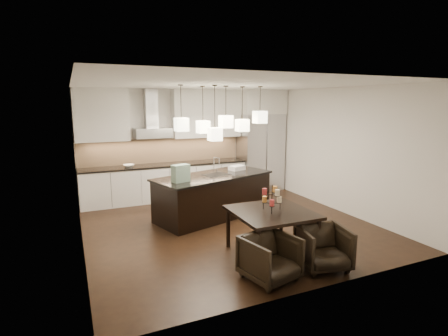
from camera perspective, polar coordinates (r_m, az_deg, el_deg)
name	(u,v)px	position (r m, az deg, el deg)	size (l,w,h in m)	color
floor	(228,225)	(7.23, 0.65, -9.35)	(5.50, 5.50, 0.02)	black
ceiling	(228,84)	(6.80, 0.70, 13.58)	(5.50, 5.50, 0.02)	white
wall_back	(185,143)	(9.43, -6.35, 4.11)	(5.50, 0.02, 2.80)	silver
wall_front	(319,188)	(4.56, 15.32, -3.16)	(5.50, 0.02, 2.80)	silver
wall_left	(77,168)	(6.26, -22.93, 0.05)	(0.02, 5.50, 2.80)	silver
wall_right	(338,150)	(8.40, 18.07, 2.86)	(0.02, 5.50, 2.80)	silver
refrigerator	(260,152)	(9.97, 5.95, 2.58)	(1.20, 0.72, 2.15)	#B7B7BA
fridge_panel	(261,102)	(9.88, 6.10, 10.65)	(1.26, 0.72, 0.65)	silver
lower_cabinets	(167,182)	(9.11, -9.34, -2.33)	(4.21, 0.62, 0.88)	silver
countertop	(166,165)	(9.02, -9.43, 0.52)	(4.21, 0.66, 0.04)	black
backsplash	(163,150)	(9.26, -9.97, 2.86)	(4.21, 0.02, 0.63)	tan
upper_cab_left	(101,115)	(8.78, -19.39, 8.17)	(1.25, 0.35, 1.25)	silver
upper_cab_right	(207,114)	(9.38, -2.84, 8.87)	(1.86, 0.35, 1.25)	silver
hood_canopy	(153,133)	(8.89, -11.55, 5.64)	(0.90, 0.52, 0.24)	#B7B7BA
hood_chimney	(151,108)	(8.97, -11.85, 9.51)	(0.30, 0.28, 0.96)	#B7B7BA
fruit_bowl	(129,166)	(8.78, -15.27, 0.36)	(0.26, 0.26, 0.06)	silver
island_body	(213,197)	(7.64, -1.75, -4.69)	(2.51, 1.01, 0.88)	black
island_top	(213,176)	(7.53, -1.77, -1.29)	(2.59, 1.09, 0.04)	black
faucet	(214,165)	(7.63, -1.67, 0.48)	(0.10, 0.24, 0.38)	silver
tote_bag	(181,173)	(6.89, -7.09, -0.86)	(0.34, 0.18, 0.34)	#1D5F40
food_container	(237,168)	(8.07, 2.12, 0.02)	(0.34, 0.24, 0.10)	silver
dining_table	(271,232)	(5.86, 7.69, -10.38)	(1.23, 1.23, 0.74)	black
candelabra	(272,198)	(5.67, 7.84, -4.87)	(0.35, 0.35, 0.43)	black
candle_a	(279,200)	(5.76, 9.01, -5.11)	(0.07, 0.07, 0.10)	beige
candle_b	(265,199)	(5.75, 6.64, -5.06)	(0.07, 0.07, 0.10)	orange
candle_c	(272,203)	(5.55, 7.84, -5.65)	(0.07, 0.07, 0.10)	#AF2C2C
candle_d	(275,189)	(5.77, 8.34, -3.43)	(0.07, 0.07, 0.10)	orange
candle_e	(265,191)	(5.60, 6.64, -3.83)	(0.07, 0.07, 0.10)	#AF2C2C
candle_f	(277,193)	(5.55, 8.72, -4.01)	(0.07, 0.07, 0.10)	beige
armchair_left	(270,258)	(5.08, 7.53, -14.35)	(0.68, 0.70, 0.64)	black
armchair_right	(323,247)	(5.57, 15.88, -12.37)	(0.69, 0.71, 0.64)	black
pendant_a	(181,125)	(6.92, -6.97, 7.05)	(0.24, 0.24, 0.26)	#FFFACE
pendant_b	(203,127)	(7.41, -3.44, 6.70)	(0.24, 0.24, 0.26)	#FFFACE
pendant_c	(226,122)	(7.33, 0.30, 7.57)	(0.24, 0.24, 0.26)	#FFFACE
pendant_d	(242,125)	(7.67, 2.98, 6.97)	(0.24, 0.24, 0.26)	#FFFACE
pendant_e	(260,117)	(7.59, 5.87, 8.26)	(0.24, 0.24, 0.26)	#FFFACE
pendant_f	(215,134)	(7.03, -1.50, 5.53)	(0.24, 0.24, 0.26)	#FFFACE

